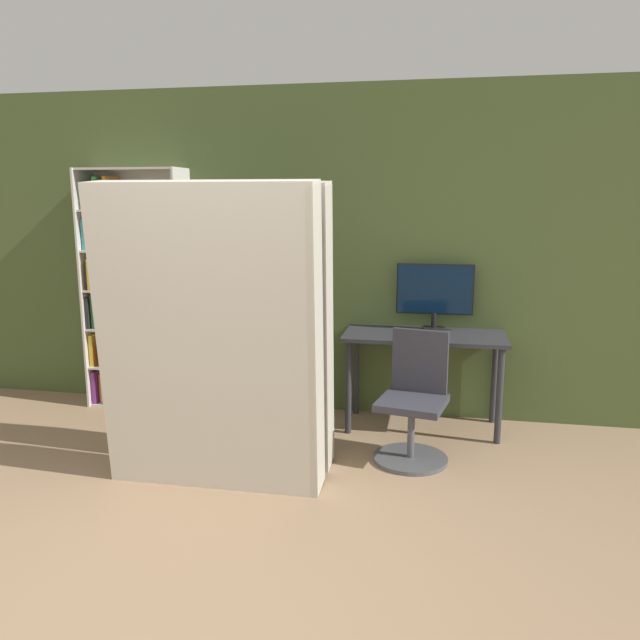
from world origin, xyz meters
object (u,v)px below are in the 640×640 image
Objects in this scene: bookshelf at (126,289)px; mattress_near at (210,340)px; office_chair at (414,410)px; mattress_far at (230,328)px; monitor at (435,292)px.

bookshelf reaches higher than mattress_near.
office_chair is 2.73m from bookshelf.
monitor is at bearing 39.41° from mattress_far.
monitor reaches higher than office_chair.
office_chair is at bearing 13.92° from mattress_far.
office_chair is 0.47× the size of mattress_near.
bookshelf is 1.69m from mattress_far.
office_chair is at bearing -16.87° from bookshelf.
bookshelf is at bearing -179.42° from monitor.
office_chair is (-0.11, -0.79, -0.71)m from monitor.
bookshelf is (-2.53, 0.77, 0.67)m from office_chair.
mattress_far is (-1.22, -0.30, 0.60)m from office_chair.
mattress_far is at bearing -166.08° from office_chair.
monitor is 1.07m from office_chair.
mattress_far is at bearing -39.26° from bookshelf.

